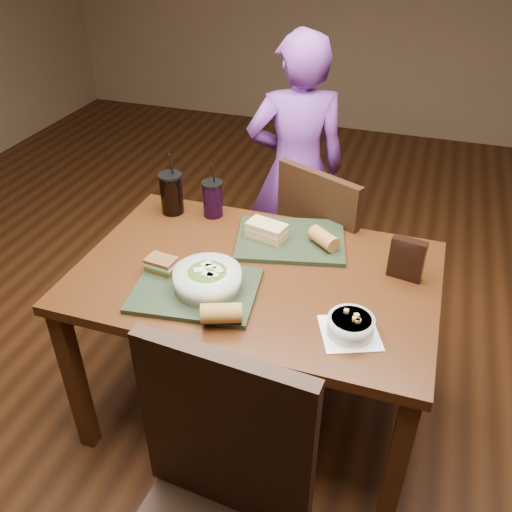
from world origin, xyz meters
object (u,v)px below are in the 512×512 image
Objects in this scene: dining_table at (256,291)px; tray_near at (196,290)px; diner at (296,171)px; sandwich_far at (267,230)px; sandwich_near at (162,264)px; chip_bag at (407,259)px; chair_far at (319,247)px; tray_far at (290,240)px; baguette_near at (221,313)px; cup_cola at (172,193)px; baguette_far at (324,239)px; soup_bowl at (351,325)px; cup_berry at (213,199)px; salad_bowl at (208,278)px.

tray_near is at bearing -131.61° from dining_table.
sandwich_far is at bearing 73.25° from diner.
chip_bag is at bearing 17.05° from sandwich_near.
chair_far reaches higher than sandwich_far.
baguette_near is (-0.08, -0.55, 0.04)m from tray_far.
diner is at bearing 136.53° from chip_bag.
cup_cola reaches higher than chip_bag.
chair_far reaches higher than baguette_far.
soup_bowl is 1.80× the size of baguette_near.
dining_table is 5.58× the size of soup_bowl.
chip_bag reaches higher than dining_table.
chip_bag reaches higher than tray_far.
dining_table is at bearing -155.10° from chip_bag.
baguette_near is (0.02, -0.53, 0.00)m from sandwich_far.
sandwich_far is 1.36× the size of baguette_far.
cup_cola is 1.14× the size of cup_berry.
soup_bowl is (0.27, -0.79, 0.26)m from chair_far.
sandwich_near is 0.62m from baguette_far.
tray_far is 0.44m from salad_bowl.
chair_far reaches higher than sandwich_near.
chair_far is 4.07× the size of soup_bowl.
tray_near is 0.17m from sandwich_near.
soup_bowl is 0.97× the size of cup_berry.
chip_bag is at bearing -13.73° from cup_berry.
cup_berry reaches higher than sandwich_far.
cup_cola is at bearing 127.41° from salad_bowl.
chip_bag is at bearing 40.45° from baguette_near.
chair_far is 0.57m from cup_berry.
salad_bowl reaches higher than baguette_far.
salad_bowl is 1.80× the size of baguette_near.
salad_bowl reaches higher than dining_table.
sandwich_near is 0.46m from cup_cola.
baguette_near reaches higher than tray_near.
cup_cola is (-0.68, 0.08, 0.04)m from baguette_far.
chair_far is at bearing 81.30° from tray_far.
salad_bowl is at bearing -126.40° from dining_table.
baguette_near is at bearing -92.10° from dining_table.
chip_bag is at bearing -12.44° from tray_far.
sandwich_far is 1.05× the size of chip_bag.
chip_bag is at bearing 25.27° from salad_bowl.
chair_far reaches higher than baguette_near.
sandwich_far is 1.29× the size of baguette_near.
chair_far is at bearing 24.01° from cup_cola.
diner is (-0.22, 0.40, 0.17)m from chair_far.
baguette_near is at bearing -52.89° from cup_cola.
soup_bowl is at bearing -46.53° from sandwich_far.
tray_near is (-0.05, -1.15, 0.06)m from diner.
baguette_far is 0.33m from chip_bag.
tray_near is (-0.28, -0.75, 0.23)m from chair_far.
salad_bowl is (-0.19, -0.40, 0.05)m from tray_far.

